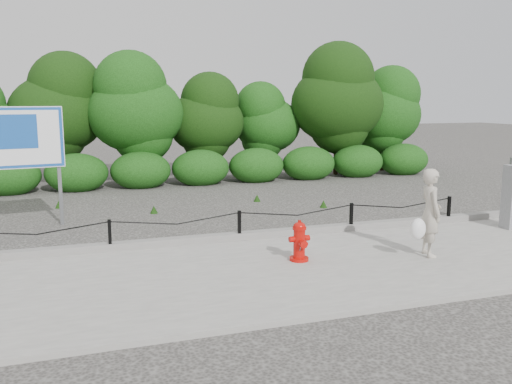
% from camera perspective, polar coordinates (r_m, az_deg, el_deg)
% --- Properties ---
extents(ground, '(90.00, 90.00, 0.00)m').
position_cam_1_polar(ground, '(10.89, -1.75, -5.48)').
color(ground, '#2D2B28').
rests_on(ground, ground).
extents(sidewalk, '(14.00, 4.00, 0.08)m').
position_cam_1_polar(sidewalk, '(9.06, 1.97, -8.39)').
color(sidewalk, gray).
rests_on(sidewalk, ground).
extents(curb, '(14.00, 0.22, 0.14)m').
position_cam_1_polar(curb, '(10.90, -1.84, -4.66)').
color(curb, slate).
rests_on(curb, sidewalk).
extents(chain_barrier, '(10.06, 0.06, 0.60)m').
position_cam_1_polar(chain_barrier, '(10.78, -1.77, -3.14)').
color(chain_barrier, black).
rests_on(chain_barrier, sidewalk).
extents(treeline, '(20.48, 3.73, 4.85)m').
position_cam_1_polar(treeline, '(19.22, -8.92, 8.72)').
color(treeline, black).
rests_on(treeline, ground).
extents(fire_hydrant, '(0.38, 0.38, 0.72)m').
position_cam_1_polar(fire_hydrant, '(9.46, 4.60, -5.21)').
color(fire_hydrant, '#BA0B07').
rests_on(fire_hydrant, sidewalk).
extents(pedestrian, '(0.74, 0.65, 1.58)m').
position_cam_1_polar(pedestrian, '(10.11, 17.81, -2.17)').
color(pedestrian, '#B4AB9A').
rests_on(pedestrian, sidewalk).
extents(advertising_sign, '(1.68, 0.34, 2.71)m').
position_cam_1_polar(advertising_sign, '(12.94, -23.33, 4.74)').
color(advertising_sign, slate).
rests_on(advertising_sign, ground).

